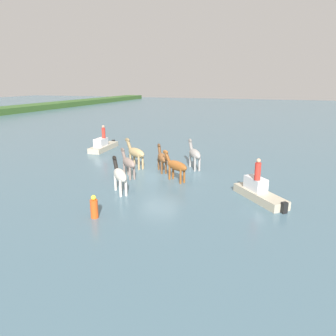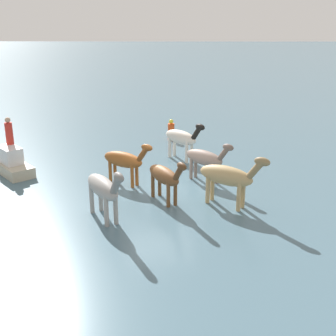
% 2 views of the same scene
% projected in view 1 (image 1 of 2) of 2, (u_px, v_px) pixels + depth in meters
% --- Properties ---
extents(ground_plane, '(199.65, 199.65, 0.00)m').
position_uv_depth(ground_plane, '(159.00, 175.00, 21.57)').
color(ground_plane, '#476675').
extents(horse_rear_stallion, '(1.85, 2.41, 2.06)m').
position_uv_depth(horse_rear_stallion, '(136.00, 153.00, 23.28)').
color(horse_rear_stallion, tan).
rests_on(horse_rear_stallion, ground_plane).
extents(horse_chestnut_trailing, '(1.59, 2.21, 1.86)m').
position_uv_depth(horse_chestnut_trailing, '(176.00, 166.00, 20.12)').
color(horse_chestnut_trailing, brown).
rests_on(horse_chestnut_trailing, ground_plane).
extents(horse_mid_herd, '(1.86, 1.97, 1.82)m').
position_uv_depth(horse_mid_herd, '(128.00, 163.00, 20.89)').
color(horse_mid_herd, gray).
rests_on(horse_mid_herd, ground_plane).
extents(horse_dark_mare, '(2.17, 1.57, 1.83)m').
position_uv_depth(horse_dark_mare, '(162.00, 158.00, 22.26)').
color(horse_dark_mare, brown).
rests_on(horse_dark_mare, ground_plane).
extents(horse_lead, '(2.43, 1.74, 2.04)m').
position_uv_depth(horse_lead, '(194.00, 154.00, 22.93)').
color(horse_lead, '#9E9993').
rests_on(horse_lead, ground_plane).
extents(horse_dun_straggler, '(2.10, 1.98, 1.95)m').
position_uv_depth(horse_dun_straggler, '(120.00, 175.00, 17.97)').
color(horse_dun_straggler, silver).
rests_on(horse_dun_straggler, ground_plane).
extents(boat_motor_center, '(4.31, 1.40, 1.32)m').
position_uv_depth(boat_motor_center, '(103.00, 147.00, 29.44)').
color(boat_motor_center, '#B7AD93').
rests_on(boat_motor_center, ground_plane).
extents(boat_skiff_near, '(3.39, 3.14, 1.31)m').
position_uv_depth(boat_skiff_near, '(259.00, 194.00, 17.09)').
color(boat_skiff_near, '#B7AD93').
rests_on(boat_skiff_near, ground_plane).
extents(person_helmsman_aft, '(0.32, 0.32, 1.19)m').
position_uv_depth(person_helmsman_aft, '(104.00, 132.00, 28.86)').
color(person_helmsman_aft, red).
rests_on(person_helmsman_aft, boat_motor_center).
extents(person_boatman_standing, '(0.32, 0.32, 1.19)m').
position_uv_depth(person_boatman_standing, '(258.00, 170.00, 16.62)').
color(person_boatman_standing, red).
rests_on(person_boatman_standing, boat_skiff_near).
extents(buoy_channel_marker, '(0.36, 0.36, 1.14)m').
position_uv_depth(buoy_channel_marker, '(94.00, 208.00, 14.75)').
color(buoy_channel_marker, '#E54C19').
rests_on(buoy_channel_marker, ground_plane).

